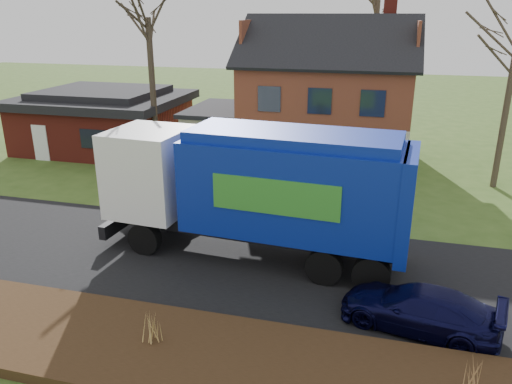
# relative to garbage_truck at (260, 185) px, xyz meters

# --- Properties ---
(ground) EXTENTS (120.00, 120.00, 0.00)m
(ground) POSITION_rel_garbage_truck_xyz_m (-1.35, -0.73, -2.66)
(ground) COLOR #35511B
(ground) RESTS_ON ground
(road) EXTENTS (80.00, 7.00, 0.02)m
(road) POSITION_rel_garbage_truck_xyz_m (-1.35, -0.73, -2.65)
(road) COLOR black
(road) RESTS_ON ground
(mulch_verge) EXTENTS (80.00, 3.50, 0.30)m
(mulch_verge) POSITION_rel_garbage_truck_xyz_m (-1.35, -6.03, -2.51)
(mulch_verge) COLOR black
(mulch_verge) RESTS_ON ground
(main_house) EXTENTS (12.95, 8.95, 9.26)m
(main_house) POSITION_rel_garbage_truck_xyz_m (0.14, 13.18, 1.37)
(main_house) COLOR #BCB598
(main_house) RESTS_ON ground
(ranch_house) EXTENTS (9.80, 8.20, 3.70)m
(ranch_house) POSITION_rel_garbage_truck_xyz_m (-13.35, 12.27, -0.84)
(ranch_house) COLOR maroon
(ranch_house) RESTS_ON ground
(garbage_truck) EXTENTS (10.93, 3.63, 4.61)m
(garbage_truck) POSITION_rel_garbage_truck_xyz_m (0.00, 0.00, 0.00)
(garbage_truck) COLOR black
(garbage_truck) RESTS_ON ground
(silver_sedan) EXTENTS (5.16, 3.34, 1.61)m
(silver_sedan) POSITION_rel_garbage_truck_xyz_m (-5.29, 3.42, -1.85)
(silver_sedan) COLOR #AAACB2
(silver_sedan) RESTS_ON ground
(navy_wagon) EXTENTS (4.51, 2.62, 1.23)m
(navy_wagon) POSITION_rel_garbage_truck_xyz_m (5.29, -3.13, -2.04)
(navy_wagon) COLOR black
(navy_wagon) RESTS_ON ground
(grass_clump_mid) EXTENTS (0.32, 0.26, 0.90)m
(grass_clump_mid) POSITION_rel_garbage_truck_xyz_m (-1.28, -5.90, -1.91)
(grass_clump_mid) COLOR tan
(grass_clump_mid) RESTS_ON mulch_verge
(grass_clump_east) EXTENTS (0.37, 0.30, 0.92)m
(grass_clump_east) POSITION_rel_garbage_truck_xyz_m (6.31, -5.84, -1.90)
(grass_clump_east) COLOR #A57749
(grass_clump_east) RESTS_ON mulch_verge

